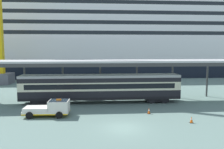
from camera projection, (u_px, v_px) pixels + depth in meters
name	position (u px, v px, depth m)	size (l,w,h in m)	color
ground_plane	(124.00, 128.00, 22.53)	(400.00, 400.00, 0.00)	slate
cruise_ship	(107.00, 36.00, 72.89)	(147.35, 28.43, 36.54)	black
platform_canopy	(101.00, 62.00, 33.12)	(41.09, 5.98, 6.18)	#B4B4B4
train_carriage	(101.00, 87.00, 33.06)	(22.91, 2.81, 4.11)	black
service_truck	(51.00, 108.00, 26.43)	(5.28, 2.42, 2.02)	silver
traffic_cone_near	(149.00, 111.00, 27.46)	(0.36, 0.36, 0.74)	black
traffic_cone_mid	(192.00, 120.00, 24.05)	(0.36, 0.36, 0.71)	black
dockside_crane	(0.00, 6.00, 49.66)	(11.91, 4.40, 56.19)	#595960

